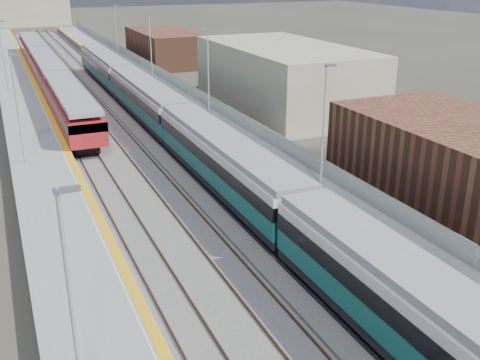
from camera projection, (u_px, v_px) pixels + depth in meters
ground at (121, 111)px, 57.25m from camera, size 320.00×320.00×0.00m
ballast_bed at (95, 108)px, 58.54m from camera, size 10.50×155.00×0.06m
tracks at (97, 103)px, 60.17m from camera, size 8.96×160.00×0.17m
platform_right at (164, 97)px, 61.16m from camera, size 4.70×155.00×8.52m
platform_left at (25, 110)px, 55.82m from camera, size 4.30×155.00×8.52m
green_train at (179, 124)px, 44.33m from camera, size 2.86×79.64×3.15m
red_train at (47, 71)px, 67.03m from camera, size 2.93×59.36×3.70m
tree_d at (278, 49)px, 74.87m from camera, size 4.09×4.09×5.55m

